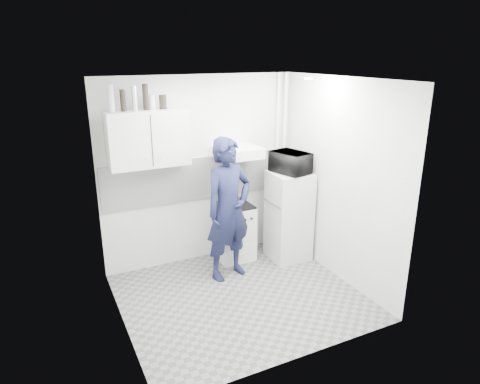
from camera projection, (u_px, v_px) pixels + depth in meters
name	position (u px, v px, depth m)	size (l,w,h in m)	color
floor	(240.00, 297.00, 5.27)	(2.80, 2.80, 0.00)	slate
ceiling	(241.00, 79.00, 4.46)	(2.80, 2.80, 0.00)	white
wall_back	(201.00, 171.00, 5.93)	(2.80, 2.80, 0.00)	silver
wall_left	(115.00, 217.00, 4.28)	(2.60, 2.60, 0.00)	silver
wall_right	(339.00, 181.00, 5.45)	(2.60, 2.60, 0.00)	silver
person	(229.00, 209.00, 5.50)	(0.69, 0.45, 1.88)	black
stove	(234.00, 232.00, 6.16)	(0.50, 0.50, 0.79)	silver
fridge	(289.00, 216.00, 6.10)	(0.53, 0.53, 1.28)	silver
stove_top	(234.00, 205.00, 6.03)	(0.48, 0.48, 0.03)	black
saucepan	(233.00, 200.00, 6.04)	(0.18, 0.18, 0.10)	silver
microwave	(291.00, 162.00, 5.86)	(0.36, 0.53, 0.29)	black
bottle_a	(111.00, 98.00, 4.97)	(0.07, 0.07, 0.32)	#B2B7BC
bottle_b	(123.00, 101.00, 5.04)	(0.07, 0.07, 0.25)	black
bottle_c	(134.00, 98.00, 5.09)	(0.07, 0.07, 0.29)	silver
bottle_d	(146.00, 97.00, 5.14)	(0.07, 0.07, 0.31)	black
canister_a	(152.00, 102.00, 5.20)	(0.07, 0.07, 0.18)	#B2B7BC
canister_b	(163.00, 102.00, 5.25)	(0.09, 0.09, 0.17)	black
upper_cabinet	(148.00, 139.00, 5.30)	(1.00, 0.35, 0.70)	silver
range_hood	(238.00, 152.00, 5.82)	(0.60, 0.50, 0.14)	silver
backsplash	(201.00, 178.00, 5.95)	(2.74, 0.03, 0.60)	white
pipe_a	(284.00, 162.00, 6.41)	(0.05, 0.05, 2.60)	silver
pipe_b	(277.00, 163.00, 6.36)	(0.04, 0.04, 2.60)	silver
ceiling_spot_fixture	(309.00, 79.00, 5.06)	(0.10, 0.10, 0.02)	white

